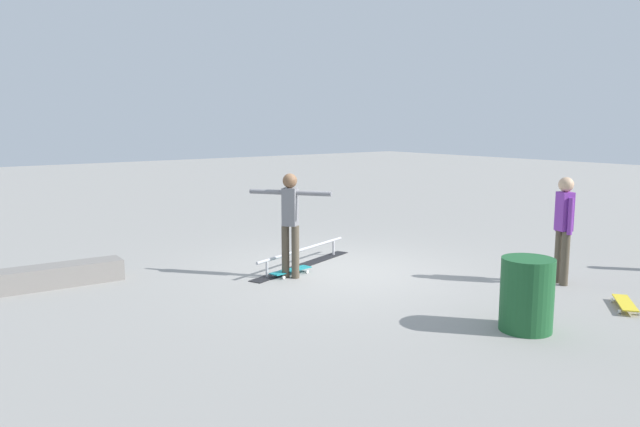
# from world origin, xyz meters

# --- Properties ---
(ground_plane) EXTENTS (60.00, 60.00, 0.00)m
(ground_plane) POSITION_xyz_m (0.00, 0.00, 0.00)
(ground_plane) COLOR gray
(grind_rail) EXTENTS (2.65, 1.12, 0.32)m
(grind_rail) POSITION_xyz_m (0.25, -0.74, 0.14)
(grind_rail) COLOR black
(grind_rail) RESTS_ON ground_plane
(skate_ledge) EXTENTS (1.97, 0.58, 0.33)m
(skate_ledge) POSITION_xyz_m (4.05, -2.00, 0.16)
(skate_ledge) COLOR gray
(skate_ledge) RESTS_ON ground_plane
(skater_main) EXTENTS (0.87, 1.16, 1.71)m
(skater_main) POSITION_xyz_m (0.89, -0.20, 1.00)
(skater_main) COLOR brown
(skater_main) RESTS_ON ground_plane
(skateboard_main) EXTENTS (0.82, 0.35, 0.09)m
(skateboard_main) POSITION_xyz_m (0.79, -0.34, 0.07)
(skateboard_main) COLOR teal
(skateboard_main) RESTS_ON ground_plane
(bystander_purple_shirt) EXTENTS (0.27, 0.38, 1.69)m
(bystander_purple_shirt) POSITION_xyz_m (-2.27, 2.71, 0.96)
(bystander_purple_shirt) COLOR brown
(bystander_purple_shirt) RESTS_ON ground_plane
(loose_skateboard_yellow) EXTENTS (0.76, 0.64, 0.09)m
(loose_skateboard_yellow) POSITION_xyz_m (-1.80, 3.96, 0.07)
(loose_skateboard_yellow) COLOR yellow
(loose_skateboard_yellow) RESTS_ON ground_plane
(trash_bin) EXTENTS (0.64, 0.64, 0.90)m
(trash_bin) POSITION_xyz_m (0.05, 3.64, 0.45)
(trash_bin) COLOR #1E592D
(trash_bin) RESTS_ON ground_plane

